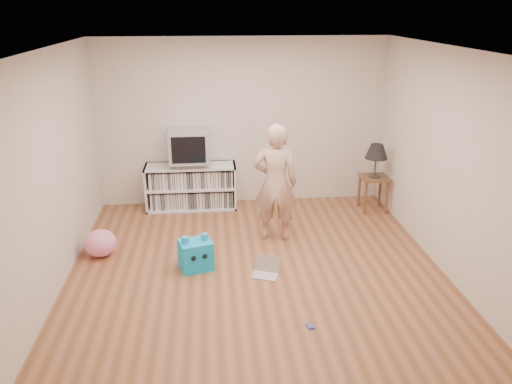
{
  "coord_description": "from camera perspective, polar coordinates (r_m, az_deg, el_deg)",
  "views": [
    {
      "loc": [
        -0.51,
        -5.4,
        3.03
      ],
      "look_at": [
        0.04,
        0.4,
        0.84
      ],
      "focal_mm": 35.0,
      "sensor_mm": 36.0,
      "label": 1
    }
  ],
  "objects": [
    {
      "name": "table_lamp",
      "position": [
        7.76,
        13.61,
        4.44
      ],
      "size": [
        0.34,
        0.34,
        0.52
      ],
      "color": "#333333",
      "rests_on": "side_table"
    },
    {
      "name": "laptop",
      "position": [
        6.04,
        1.14,
        -8.84
      ],
      "size": [
        0.37,
        0.34,
        0.21
      ],
      "rotation": [
        0.0,
        0.0,
        -0.36
      ],
      "color": "silver",
      "rests_on": "ground"
    },
    {
      "name": "dvd_deck",
      "position": [
        7.77,
        -7.56,
        3.28
      ],
      "size": [
        0.45,
        0.35,
        0.07
      ],
      "primitive_type": "cube",
      "color": "gray",
      "rests_on": "media_unit"
    },
    {
      "name": "plush_blue",
      "position": [
        6.15,
        -6.89,
        -7.07
      ],
      "size": [
        0.45,
        0.4,
        0.44
      ],
      "rotation": [
        0.0,
        0.0,
        0.3
      ],
      "color": "#0DA5EE",
      "rests_on": "ground"
    },
    {
      "name": "crt_tv",
      "position": [
        7.69,
        -7.66,
        5.3
      ],
      "size": [
        0.6,
        0.53,
        0.5
      ],
      "color": "#9F9FA4",
      "rests_on": "dvd_deck"
    },
    {
      "name": "ground",
      "position": [
        6.21,
        -0.04,
        -8.56
      ],
      "size": [
        4.5,
        4.5,
        0.0
      ],
      "primitive_type": "plane",
      "color": "brown",
      "rests_on": "ground"
    },
    {
      "name": "person",
      "position": [
        6.63,
        2.22,
        1.04
      ],
      "size": [
        0.64,
        0.47,
        1.61
      ],
      "primitive_type": "imported",
      "rotation": [
        0.0,
        0.0,
        2.98
      ],
      "color": "#CFA28D",
      "rests_on": "ground"
    },
    {
      "name": "media_unit",
      "position": [
        7.91,
        -7.43,
        0.65
      ],
      "size": [
        1.4,
        0.45,
        0.7
      ],
      "color": "white",
      "rests_on": "ground"
    },
    {
      "name": "side_table",
      "position": [
        7.92,
        13.29,
        0.79
      ],
      "size": [
        0.42,
        0.42,
        0.55
      ],
      "color": "brown",
      "rests_on": "ground"
    },
    {
      "name": "playing_cards",
      "position": [
        5.2,
        6.2,
        -14.99
      ],
      "size": [
        0.08,
        0.1,
        0.02
      ],
      "primitive_type": "cube",
      "rotation": [
        0.0,
        0.0,
        0.21
      ],
      "color": "#3E4CA7",
      "rests_on": "ground"
    },
    {
      "name": "ceiling",
      "position": [
        5.44,
        -0.05,
        16.09
      ],
      "size": [
        4.5,
        4.5,
        0.01
      ],
      "primitive_type": "cube",
      "color": "white",
      "rests_on": "walls"
    },
    {
      "name": "plush_pink",
      "position": [
        6.71,
        -17.36,
        -5.59
      ],
      "size": [
        0.47,
        0.47,
        0.35
      ],
      "primitive_type": "ellipsoid",
      "rotation": [
        0.0,
        0.0,
        -0.17
      ],
      "color": "pink",
      "rests_on": "ground"
    },
    {
      "name": "walls",
      "position": [
        5.69,
        -0.05,
        2.93
      ],
      "size": [
        4.52,
        4.52,
        2.6
      ],
      "color": "silver",
      "rests_on": "ground"
    }
  ]
}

